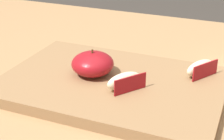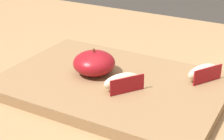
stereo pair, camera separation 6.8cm
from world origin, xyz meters
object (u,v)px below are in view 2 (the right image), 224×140
Objects in this scene: cutting_board at (112,84)px; apple_wedge_left at (124,82)px; apple_half_skin_up at (94,63)px; apple_wedge_middle at (203,72)px.

apple_wedge_left is at bearing -33.40° from cutting_board.
cutting_board is 0.06m from apple_half_skin_up.
apple_wedge_middle is at bearing 44.11° from apple_wedge_left.
apple_half_skin_up is 0.09m from apple_wedge_left.
apple_wedge_left reaches higher than cutting_board.
cutting_board is 0.05m from apple_wedge_left.
cutting_board is at bearing -151.33° from apple_wedge_middle.
apple_half_skin_up is (-0.04, 0.01, 0.03)m from cutting_board.
apple_wedge_middle is at bearing 28.67° from cutting_board.
apple_wedge_middle reaches higher than cutting_board.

